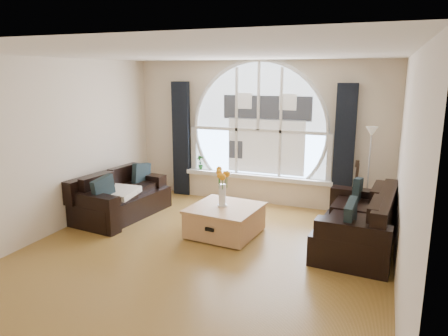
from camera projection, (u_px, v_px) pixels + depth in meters
ground at (201, 255)px, 5.80m from camera, size 5.00×5.50×0.01m
ceiling at (198, 54)px, 5.20m from camera, size 5.00×5.50×0.01m
wall_back at (259, 133)px, 8.00m from camera, size 5.00×0.01×2.70m
wall_front at (40, 233)px, 3.00m from camera, size 5.00×0.01×2.70m
wall_left at (50, 148)px, 6.38m from camera, size 0.01×5.50×2.70m
wall_right at (405, 177)px, 4.62m from camera, size 0.01×5.50×2.70m
attic_slope at (384, 84)px, 4.50m from camera, size 0.92×5.50×0.72m
arched_window at (259, 118)px, 7.91m from camera, size 2.60×0.06×2.15m
window_sill at (257, 176)px, 8.10m from camera, size 2.90×0.22×0.08m
window_frame at (258, 119)px, 7.88m from camera, size 2.76×0.08×2.15m
neighbor_house at (266, 125)px, 7.87m from camera, size 1.70×0.02×1.50m
curtain_left at (181, 139)px, 8.50m from camera, size 0.35×0.12×2.30m
curtain_right at (344, 149)px, 7.37m from camera, size 0.35×0.12×2.30m
sofa_left at (122, 194)px, 7.32m from camera, size 1.08×1.83×0.77m
sofa_right at (357, 220)px, 6.01m from camera, size 1.09×1.94×0.83m
coffee_chest at (225, 219)px, 6.50m from camera, size 1.10×1.10×0.49m
throw_blanket at (119, 192)px, 7.05m from camera, size 0.56×0.56×0.10m
vase_flowers at (222, 182)px, 6.39m from camera, size 0.24×0.24×0.70m
floor_lamp at (368, 174)px, 7.10m from camera, size 0.24×0.24×1.60m
guitar at (356, 190)px, 7.11m from camera, size 0.39×0.29×1.06m
potted_plant at (200, 162)px, 8.47m from camera, size 0.20×0.17×0.31m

